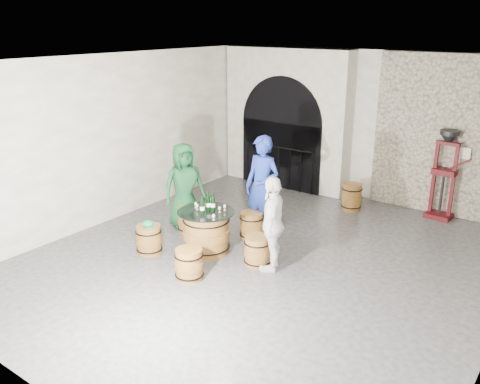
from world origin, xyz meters
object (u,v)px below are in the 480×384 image
Objects in this scene: barrel_stool_far at (252,225)px; wine_bottle_center at (202,206)px; barrel_stool_near_left at (149,239)px; barrel_stool_left at (189,219)px; barrel_stool_near_right at (189,264)px; corking_press at (445,168)px; person_green at (184,186)px; person_blue at (262,187)px; wine_bottle_left at (208,203)px; barrel_table at (207,232)px; person_white at (273,224)px; side_barrel at (352,197)px; wine_bottle_right at (213,203)px; barrel_stool_right at (257,251)px.

wine_bottle_center reaches higher than barrel_stool_far.
barrel_stool_left is at bearing 93.67° from barrel_stool_near_left.
barrel_stool_near_right is 5.47m from corking_press.
person_blue is (1.39, 0.54, 0.11)m from person_green.
barrel_stool_near_right is at bearing -67.40° from wine_bottle_left.
barrel_table is 0.99m from barrel_stool_left.
barrel_stool_far is at bearing -153.15° from person_white.
person_green is 5.05× the size of wine_bottle_left.
barrel_stool_near_left is 4.40m from side_barrel.
person_blue is at bearing 72.56° from wine_bottle_left.
person_green is at bearing -125.19° from person_white.
person_blue reaches higher than barrel_stool_near_left.
corking_press is at bearing -22.28° from person_green.
corking_press is at bearing 52.58° from barrel_stool_near_left.
barrel_stool_near_left is 1.52× the size of wine_bottle_left.
barrel_table is 1.34m from person_blue.
person_white is at bearing -9.82° from barrel_stool_left.
wine_bottle_center is at bearing 115.53° from barrel_stool_near_right.
wine_bottle_right is at bearing -103.57° from barrel_stool_far.
barrel_stool_near_right is 2.17m from person_blue.
person_blue is 1.16m from wine_bottle_left.
person_green is at bearing 102.76° from barrel_stool_near_left.
side_barrel is (0.77, 2.21, -0.65)m from person_blue.
barrel_stool_right is (1.81, -0.39, 0.00)m from barrel_stool_left.
barrel_stool_right is 1.10m from wine_bottle_right.
person_blue reaches higher than barrel_stool_left.
barrel_stool_far is 1.35m from person_white.
person_green is 1.24m from wine_bottle_right.
side_barrel is (1.04, 3.28, -0.59)m from wine_bottle_right.
person_blue is at bearing 73.44° from barrel_stool_far.
barrel_table is 1.30m from person_green.
barrel_stool_far is at bearing -50.51° from person_green.
person_white reaches higher than barrel_table.
barrel_stool_far is at bearing 76.94° from wine_bottle_center.
barrel_stool_near_right is 0.26× the size of person_blue.
person_white is at bearing 2.47° from wine_bottle_right.
barrel_stool_near_right is at bearing -48.40° from barrel_stool_left.
person_blue reaches higher than person_green.
person_green is at bearing -166.64° from barrel_stool_far.
wine_bottle_left is at bearing -106.07° from person_blue.
side_barrel is at bearing 55.71° from barrel_stool_left.
wine_bottle_right is at bearing -178.72° from barrel_stool_right.
side_barrel is at bearing 72.75° from wine_bottle_center.
person_blue is 5.73× the size of wine_bottle_left.
barrel_table is 0.99m from barrel_stool_right.
person_white reaches higher than barrel_stool_near_left.
barrel_stool_near_right is 0.30× the size of person_green.
wine_bottle_center is at bearing -102.30° from person_blue.
barrel_table is 3.55m from side_barrel.
barrel_stool_left is 0.30× the size of person_green.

